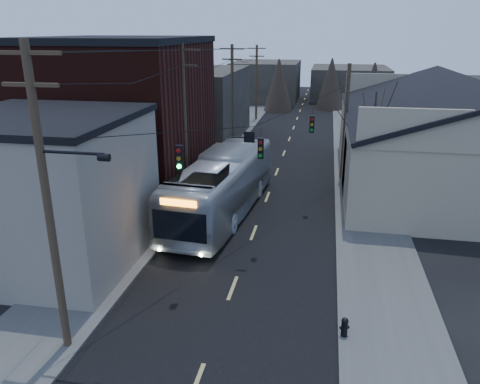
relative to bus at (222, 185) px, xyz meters
The scene contains 14 objects.
road_surface 13.88m from the bus, 80.33° to the left, with size 9.00×110.00×0.02m, color black.
sidewalk_left 14.30m from the bus, 107.18° to the left, with size 4.00×110.00×0.12m, color #474744.
sidewalk_right 16.27m from the bus, 56.98° to the left, with size 4.00×110.00×0.12m, color #474744.
building_clapboard 10.14m from the bus, 131.94° to the right, with size 8.00×8.00×7.00m, color gray.
building_brick 9.03m from the bus, 155.19° to the left, with size 10.00×12.00×10.00m, color black.
building_left_far 20.90m from the bus, 110.19° to the left, with size 9.00×14.00×7.00m, color #2E2925.
warehouse 17.56m from the bus, 29.20° to the left, with size 16.16×20.60×7.73m.
building_far_left 48.71m from the bus, 94.35° to the left, with size 10.00×12.00×6.00m, color #2E2925.
building_far_right 54.36m from the bus, 80.14° to the left, with size 12.00×14.00×5.00m, color #2E2925.
bare_tree 9.66m from the bus, 21.97° to the left, with size 0.40×0.40×7.20m, color black.
utility_lines 8.33m from the bus, 95.96° to the left, with size 11.24×45.28×10.50m.
bus is the anchor object (origin of this frame).
parked_car 13.50m from the bus, 96.15° to the left, with size 1.37×3.93×1.29m, color #ADAFB5.
fire_hydrant 13.25m from the bus, 57.86° to the right, with size 0.37×0.26×0.76m.
Camera 1 is at (3.57, -9.60, 10.73)m, focal length 35.00 mm.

